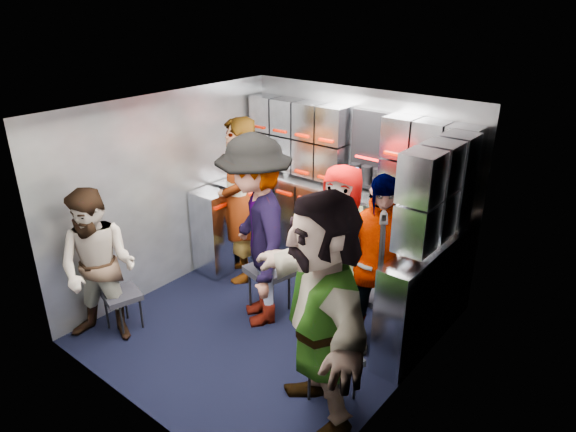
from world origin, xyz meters
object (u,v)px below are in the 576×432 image
Objects in this scene: attendant_arc_e at (321,312)px; attendant_arc_d at (376,265)px; jump_seat_near_left at (122,296)px; attendant_arc_b at (256,233)px; jump_seat_center at (349,270)px; attendant_standing at (239,201)px; jump_seat_near_right at (333,360)px; attendant_arc_c at (340,241)px; jump_seat_mid_left at (269,273)px; jump_seat_mid_right at (383,301)px; attendant_arc_a at (99,268)px.

attendant_arc_d is at bearing 130.42° from attendant_arc_e.
jump_seat_near_left is 1.42m from attendant_arc_b.
attendant_arc_d is 1.01m from attendant_arc_e.
attendant_standing is (-1.25, -0.31, 0.54)m from jump_seat_center.
attendant_arc_e is (0.00, -0.18, 0.53)m from jump_seat_near_right.
jump_seat_near_left is 2.40m from attendant_arc_d.
attendant_arc_b reaches higher than attendant_arc_c.
jump_seat_mid_left is 0.78m from attendant_arc_c.
attendant_arc_b reaches higher than attendant_arc_e.
attendant_arc_d is at bearing 55.10° from attendant_arc_b.
attendant_arc_b is at bearing 158.71° from jump_seat_near_right.
jump_seat_mid_left is (0.88, 1.13, 0.07)m from jump_seat_near_left.
attendant_arc_e is at bearing -64.88° from jump_seat_center.
attendant_arc_d is at bearing -39.94° from attendant_arc_c.
jump_seat_center is 1.01× the size of jump_seat_mid_right.
jump_seat_mid_right is 0.49m from attendant_arc_d.
jump_seat_near_right reaches higher than jump_seat_mid_right.
jump_seat_mid_left is 0.26× the size of attendant_arc_e.
attendant_arc_a is (-1.97, -1.65, 0.37)m from jump_seat_mid_right.
attendant_arc_b is at bearing 47.17° from jump_seat_near_left.
attendant_arc_c is (0.54, 0.45, 0.35)m from jump_seat_mid_left.
jump_seat_near_left is at bearing -94.91° from attendant_arc_b.
attendant_arc_e is (2.10, 0.29, 0.57)m from jump_seat_near_left.
attendant_arc_b is 1.13× the size of attendant_arc_d.
attendant_arc_d reaches higher than jump_seat_mid_left.
jump_seat_near_right is at bearing -82.81° from jump_seat_mid_right.
jump_seat_near_right is at bearing 16.62° from attendant_arc_b.
jump_seat_center is at bearing 94.39° from attendant_arc_b.
jump_seat_mid_right is (1.10, 0.34, -0.06)m from jump_seat_mid_left.
jump_seat_mid_left is 1.15m from jump_seat_mid_right.
attendant_arc_e is (0.69, -1.47, 0.55)m from jump_seat_center.
jump_seat_center is at bearing 103.82° from attendant_arc_d.
attendant_arc_c is at bearing -90.00° from jump_seat_center.
attendant_arc_b is at bearing -175.00° from attendant_arc_e.
attendant_arc_b is (-0.54, -0.81, 0.56)m from jump_seat_center.
jump_seat_center is 1.46m from jump_seat_near_right.
attendant_arc_b reaches higher than jump_seat_center.
attendant_arc_b is 1.15m from attendant_arc_d.
attendant_standing is 1.00× the size of attendant_arc_e.
jump_seat_near_left is 0.28× the size of attendant_arc_a.
attendant_arc_b is at bearing 20.49° from attendant_arc_a.
jump_seat_near_left is at bearing -167.40° from jump_seat_near_right.
attendant_arc_c reaches higher than jump_seat_center.
attendant_arc_c is at bearing 48.10° from jump_seat_near_left.
jump_seat_near_right is 0.32× the size of attendant_arc_a.
attendant_arc_b is at bearing 6.36° from attendant_standing.
jump_seat_mid_right is 0.28× the size of attendant_arc_a.
attendant_arc_d is 0.90× the size of attendant_arc_e.
jump_seat_near_right is at bearing -70.82° from attendant_arc_c.
attendant_arc_d is at bearing 36.40° from attendant_standing.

